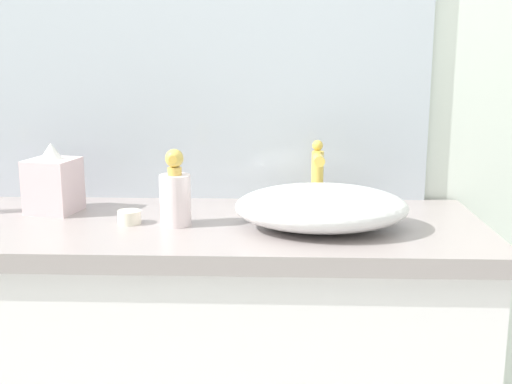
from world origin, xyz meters
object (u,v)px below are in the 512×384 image
Objects in this scene: sink_basin at (321,207)px; tissue_box at (53,183)px; soap_dispenser at (175,195)px; candle_jar at (129,217)px.

sink_basin is 2.26× the size of tissue_box.
tissue_box is at bearing 168.78° from sink_basin.
soap_dispenser is 1.02× the size of tissue_box.
candle_jar is (-0.46, 0.03, -0.03)m from sink_basin.
sink_basin is 7.12× the size of candle_jar.
soap_dispenser reaches higher than sink_basin.
tissue_box is at bearing 160.82° from soap_dispenser.
tissue_box is 0.25m from candle_jar.
tissue_box is (-0.33, 0.12, 0.00)m from soap_dispenser.
soap_dispenser is 0.35m from tissue_box.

